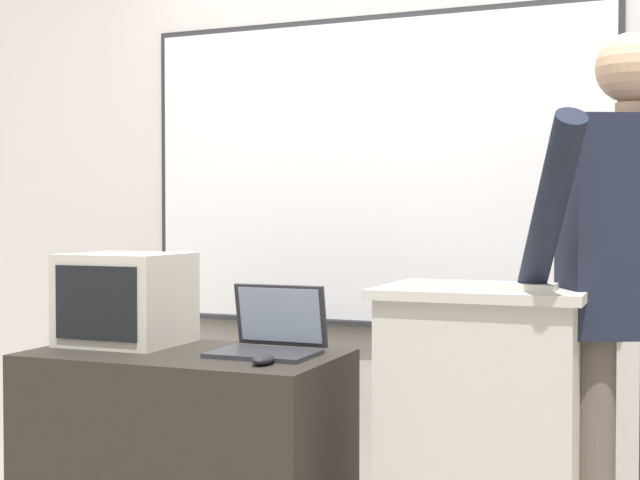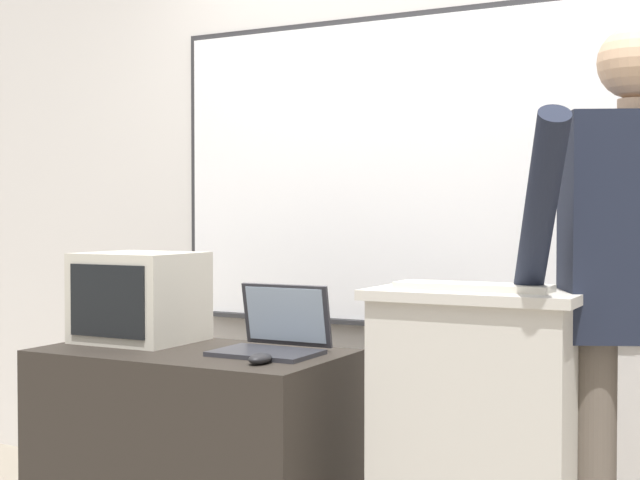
{
  "view_description": "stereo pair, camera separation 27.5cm",
  "coord_description": "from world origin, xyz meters",
  "px_view_note": "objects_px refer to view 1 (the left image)",
  "views": [
    {
      "loc": [
        0.95,
        -2.21,
        1.22
      ],
      "look_at": [
        -0.1,
        0.4,
        1.15
      ],
      "focal_mm": 50.0,
      "sensor_mm": 36.0,
      "label": 1
    },
    {
      "loc": [
        1.2,
        -2.09,
        1.22
      ],
      "look_at": [
        -0.1,
        0.4,
        1.15
      ],
      "focal_mm": 50.0,
      "sensor_mm": 36.0,
      "label": 2
    }
  ],
  "objects_px": {
    "person_presenter": "(629,287)",
    "laptop": "(271,335)",
    "wireless_keyboard": "(477,285)",
    "crt_monitor": "(126,299)",
    "side_desk": "(186,466)",
    "computer_mouse_by_laptop": "(263,359)",
    "lectern_podium": "(481,453)"
  },
  "relations": [
    {
      "from": "laptop",
      "to": "wireless_keyboard",
      "type": "height_order",
      "value": "wireless_keyboard"
    },
    {
      "from": "computer_mouse_by_laptop",
      "to": "crt_monitor",
      "type": "height_order",
      "value": "crt_monitor"
    },
    {
      "from": "lectern_podium",
      "to": "computer_mouse_by_laptop",
      "type": "relative_size",
      "value": 10.06
    },
    {
      "from": "lectern_podium",
      "to": "wireless_keyboard",
      "type": "bearing_deg",
      "value": -94.66
    },
    {
      "from": "crt_monitor",
      "to": "side_desk",
      "type": "bearing_deg",
      "value": -16.21
    },
    {
      "from": "side_desk",
      "to": "lectern_podium",
      "type": "bearing_deg",
      "value": 4.58
    },
    {
      "from": "side_desk",
      "to": "laptop",
      "type": "height_order",
      "value": "laptop"
    },
    {
      "from": "person_presenter",
      "to": "side_desk",
      "type": "bearing_deg",
      "value": 163.38
    },
    {
      "from": "computer_mouse_by_laptop",
      "to": "lectern_podium",
      "type": "bearing_deg",
      "value": 19.28
    },
    {
      "from": "side_desk",
      "to": "person_presenter",
      "type": "height_order",
      "value": "person_presenter"
    },
    {
      "from": "lectern_podium",
      "to": "crt_monitor",
      "type": "bearing_deg",
      "value": 179.73
    },
    {
      "from": "side_desk",
      "to": "laptop",
      "type": "distance_m",
      "value": 0.53
    },
    {
      "from": "person_presenter",
      "to": "wireless_keyboard",
      "type": "distance_m",
      "value": 0.45
    },
    {
      "from": "person_presenter",
      "to": "computer_mouse_by_laptop",
      "type": "xyz_separation_m",
      "value": [
        -1.04,
        -0.32,
        -0.23
      ]
    },
    {
      "from": "person_presenter",
      "to": "lectern_podium",
      "type": "bearing_deg",
      "value": 170.14
    },
    {
      "from": "laptop",
      "to": "computer_mouse_by_laptop",
      "type": "height_order",
      "value": "laptop"
    },
    {
      "from": "wireless_keyboard",
      "to": "crt_monitor",
      "type": "height_order",
      "value": "crt_monitor"
    },
    {
      "from": "side_desk",
      "to": "laptop",
      "type": "xyz_separation_m",
      "value": [
        0.28,
        0.08,
        0.44
      ]
    },
    {
      "from": "laptop",
      "to": "wireless_keyboard",
      "type": "distance_m",
      "value": 0.72
    },
    {
      "from": "side_desk",
      "to": "person_presenter",
      "type": "distance_m",
      "value": 1.54
    },
    {
      "from": "laptop",
      "to": "crt_monitor",
      "type": "xyz_separation_m",
      "value": [
        -0.57,
        0.01,
        0.1
      ]
    },
    {
      "from": "laptop",
      "to": "computer_mouse_by_laptop",
      "type": "xyz_separation_m",
      "value": [
        0.07,
        -0.22,
        -0.04
      ]
    },
    {
      "from": "crt_monitor",
      "to": "computer_mouse_by_laptop",
      "type": "bearing_deg",
      "value": -19.22
    },
    {
      "from": "lectern_podium",
      "to": "laptop",
      "type": "relative_size",
      "value": 3.01
    },
    {
      "from": "side_desk",
      "to": "computer_mouse_by_laptop",
      "type": "bearing_deg",
      "value": -21.6
    },
    {
      "from": "computer_mouse_by_laptop",
      "to": "laptop",
      "type": "bearing_deg",
      "value": 108.56
    },
    {
      "from": "laptop",
      "to": "computer_mouse_by_laptop",
      "type": "bearing_deg",
      "value": -71.44
    },
    {
      "from": "computer_mouse_by_laptop",
      "to": "crt_monitor",
      "type": "bearing_deg",
      "value": 160.78
    },
    {
      "from": "person_presenter",
      "to": "laptop",
      "type": "xyz_separation_m",
      "value": [
        -1.11,
        -0.11,
        -0.19
      ]
    },
    {
      "from": "wireless_keyboard",
      "to": "computer_mouse_by_laptop",
      "type": "relative_size",
      "value": 4.52
    },
    {
      "from": "laptop",
      "to": "wireless_keyboard",
      "type": "xyz_separation_m",
      "value": [
        0.69,
        -0.05,
        0.19
      ]
    },
    {
      "from": "lectern_podium",
      "to": "wireless_keyboard",
      "type": "relative_size",
      "value": 2.22
    }
  ]
}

